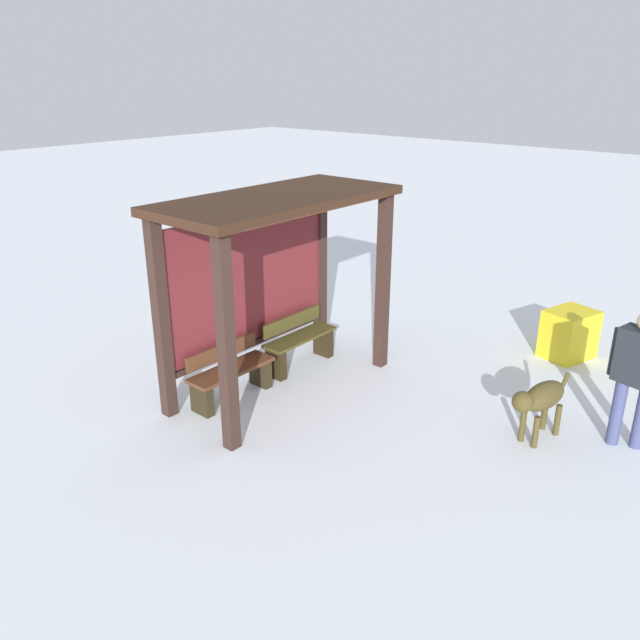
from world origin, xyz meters
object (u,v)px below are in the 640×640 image
object	(u,v)px
person_walking	(638,369)
dog	(540,399)
grit_bin	(569,334)
bench_center_inside	(299,343)
bench_left_inside	(231,375)
bus_shelter	(268,250)

from	to	relation	value
person_walking	dog	world-z (taller)	person_walking
dog	grit_bin	size ratio (longest dim) A/B	1.39
bench_center_inside	person_walking	size ratio (longest dim) A/B	0.75
person_walking	grit_bin	size ratio (longest dim) A/B	2.24
bench_left_inside	grit_bin	xyz separation A→B (m)	(4.14, -2.81, 0.02)
bench_left_inside	person_walking	world-z (taller)	person_walking
person_walking	grit_bin	xyz separation A→B (m)	(1.97, 1.42, -0.59)
grit_bin	person_walking	bearing A→B (deg)	-144.19
grit_bin	bench_center_inside	bearing A→B (deg)	135.23
bus_shelter	dog	bearing A→B (deg)	-73.73
bench_center_inside	dog	size ratio (longest dim) A/B	1.20
bench_left_inside	person_walking	xyz separation A→B (m)	(2.18, -4.23, 0.62)
bus_shelter	bench_left_inside	bearing A→B (deg)	171.55
bus_shelter	grit_bin	size ratio (longest dim) A/B	4.39
dog	bus_shelter	bearing A→B (deg)	106.27
bench_left_inside	grit_bin	world-z (taller)	grit_bin
person_walking	grit_bin	distance (m)	2.50
bus_shelter	bench_left_inside	world-z (taller)	bus_shelter
bench_center_inside	bus_shelter	bearing A→B (deg)	-171.57
bus_shelter	bench_center_inside	size ratio (longest dim) A/B	2.62
bench_left_inside	dog	size ratio (longest dim) A/B	1.20
dog	grit_bin	world-z (taller)	dog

